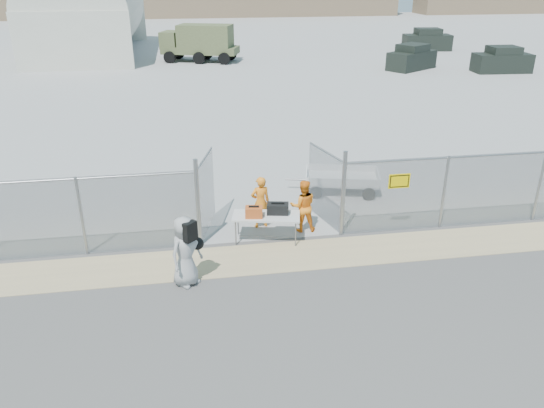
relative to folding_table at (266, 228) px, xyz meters
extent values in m
plane|color=#484545|center=(0.16, -1.99, -0.39)|extent=(160.00, 160.00, 0.00)
cube|color=#9A9A9A|center=(0.16, 40.01, -0.38)|extent=(160.00, 80.00, 0.01)
cube|color=tan|center=(0.16, -0.99, -0.38)|extent=(44.00, 1.60, 0.01)
cube|color=#C65521|center=(-0.35, -0.05, 0.54)|extent=(0.51, 0.38, 0.29)
cube|color=black|center=(0.33, 0.07, 0.53)|extent=(0.65, 0.46, 0.29)
imported|color=orange|center=(-0.03, 0.89, 0.40)|extent=(0.63, 0.47, 1.57)
imported|color=orange|center=(1.14, 0.46, 0.38)|extent=(0.80, 0.64, 1.55)
imported|color=#9B9B9C|center=(-2.22, -1.88, 0.49)|extent=(1.02, 1.00, 1.76)
camera|label=1|loc=(-1.97, -13.01, 6.58)|focal=35.00mm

